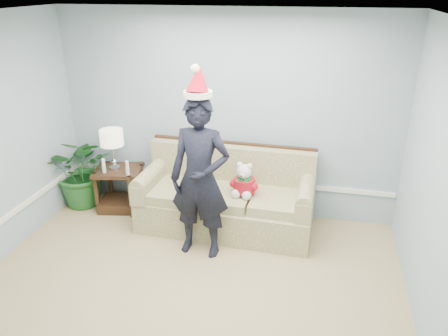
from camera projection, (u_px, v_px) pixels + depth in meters
room_shell at (156, 203)px, 3.46m from camera, size 4.54×5.04×2.74m
wainscot_trim at (103, 215)px, 5.11m from camera, size 4.49×4.99×0.06m
sofa at (227, 200)px, 5.65m from camera, size 2.22×0.99×1.03m
side_table at (120, 193)px, 6.12m from camera, size 0.72×0.64×0.60m
table_lamp at (112, 139)px, 5.82m from camera, size 0.31×0.31×0.56m
candle_pair at (116, 167)px, 5.79m from camera, size 0.39×0.05×0.20m
houseplant at (83, 170)px, 6.13m from camera, size 1.04×0.93×1.05m
man at (200, 179)px, 4.86m from camera, size 0.70×0.48×1.88m
santa_hat at (198, 82)px, 4.45m from camera, size 0.32×0.35×0.36m
teddy_bear at (244, 183)px, 5.33m from camera, size 0.30×0.32×0.43m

